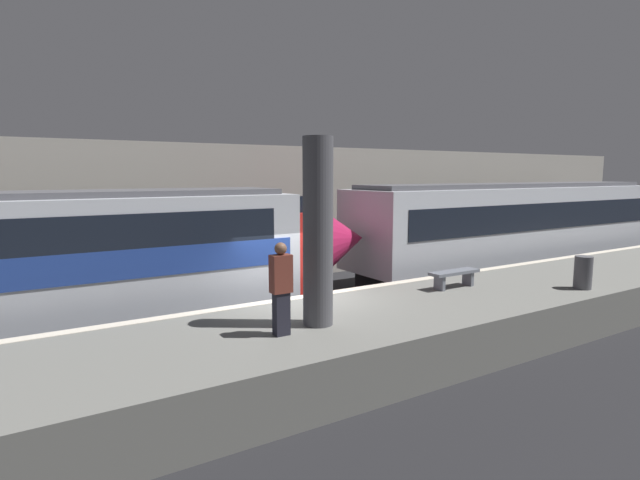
% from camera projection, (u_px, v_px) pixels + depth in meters
% --- Properties ---
extents(ground_plane, '(120.00, 120.00, 0.00)m').
position_uv_depth(ground_plane, '(298.00, 339.00, 12.29)').
color(ground_plane, black).
extents(platform, '(40.00, 3.93, 1.10)m').
position_uv_depth(platform, '(343.00, 340.00, 10.57)').
color(platform, slate).
rests_on(platform, ground).
extents(station_rear_barrier, '(50.00, 0.15, 5.10)m').
position_uv_depth(station_rear_barrier, '(205.00, 217.00, 17.50)').
color(station_rear_barrier, '#9E998E').
rests_on(station_rear_barrier, ground).
extents(support_pillar_near, '(0.59, 0.59, 3.67)m').
position_uv_depth(support_pillar_near, '(318.00, 232.00, 9.64)').
color(support_pillar_near, '#47474C').
rests_on(support_pillar_near, platform).
extents(train_modern, '(17.38, 3.03, 3.67)m').
position_uv_depth(train_modern, '(501.00, 228.00, 19.75)').
color(train_modern, black).
rests_on(train_modern, ground).
extents(person_waiting, '(0.38, 0.24, 1.73)m').
position_uv_depth(person_waiting, '(281.00, 286.00, 9.10)').
color(person_waiting, black).
rests_on(person_waiting, platform).
extents(platform_bench, '(1.50, 0.40, 0.45)m').
position_uv_depth(platform_bench, '(454.00, 275.00, 13.00)').
color(platform_bench, slate).
rests_on(platform_bench, platform).
extents(trash_bin, '(0.44, 0.44, 0.85)m').
position_uv_depth(trash_bin, '(583.00, 273.00, 12.88)').
color(trash_bin, '#4C4C51').
rests_on(trash_bin, platform).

